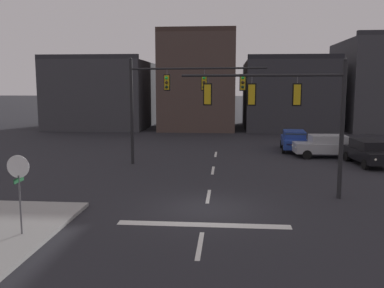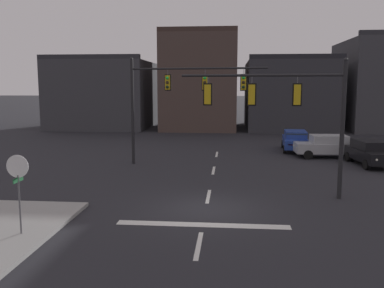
{
  "view_description": "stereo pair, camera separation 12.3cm",
  "coord_description": "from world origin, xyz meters",
  "px_view_note": "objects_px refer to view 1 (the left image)",
  "views": [
    {
      "loc": [
        0.83,
        -16.7,
        5.07
      ],
      "look_at": [
        -0.78,
        2.19,
        2.42
      ],
      "focal_mm": 38.81,
      "sensor_mm": 36.0,
      "label": 1
    },
    {
      "loc": [
        0.95,
        -16.69,
        5.07
      ],
      "look_at": [
        -0.78,
        2.19,
        2.42
      ],
      "focal_mm": 38.81,
      "sensor_mm": 36.0,
      "label": 2
    }
  ],
  "objects_px": {
    "signal_mast_near_side": "(287,105)",
    "car_lot_nearside": "(326,145)",
    "car_lot_farside": "(294,140)",
    "signal_mast_far_side": "(174,92)",
    "stop_sign": "(19,176)",
    "car_lot_middle": "(369,152)"
  },
  "relations": [
    {
      "from": "signal_mast_near_side",
      "to": "car_lot_nearside",
      "type": "distance_m",
      "value": 12.31
    },
    {
      "from": "signal_mast_near_side",
      "to": "car_lot_farside",
      "type": "bearing_deg",
      "value": 79.52
    },
    {
      "from": "signal_mast_far_side",
      "to": "car_lot_farside",
      "type": "relative_size",
      "value": 1.89
    },
    {
      "from": "signal_mast_far_side",
      "to": "car_lot_farside",
      "type": "distance_m",
      "value": 11.65
    },
    {
      "from": "car_lot_farside",
      "to": "car_lot_nearside",
      "type": "bearing_deg",
      "value": -57.86
    },
    {
      "from": "stop_sign",
      "to": "car_lot_farside",
      "type": "relative_size",
      "value": 0.62
    },
    {
      "from": "car_lot_farside",
      "to": "signal_mast_far_side",
      "type": "bearing_deg",
      "value": -141.68
    },
    {
      "from": "signal_mast_near_side",
      "to": "car_lot_middle",
      "type": "xyz_separation_m",
      "value": [
        6.45,
        8.23,
        -3.38
      ]
    },
    {
      "from": "signal_mast_near_side",
      "to": "stop_sign",
      "type": "xyz_separation_m",
      "value": [
        -9.52,
        -6.19,
        -2.09
      ]
    },
    {
      "from": "signal_mast_far_side",
      "to": "car_lot_middle",
      "type": "xyz_separation_m",
      "value": [
        12.5,
        1.17,
        -3.86
      ]
    },
    {
      "from": "signal_mast_far_side",
      "to": "stop_sign",
      "type": "distance_m",
      "value": 13.94
    },
    {
      "from": "signal_mast_near_side",
      "to": "car_lot_middle",
      "type": "bearing_deg",
      "value": 51.93
    },
    {
      "from": "signal_mast_near_side",
      "to": "car_lot_farside",
      "type": "distance_m",
      "value": 14.51
    },
    {
      "from": "signal_mast_near_side",
      "to": "car_lot_nearside",
      "type": "relative_size",
      "value": 1.63
    },
    {
      "from": "signal_mast_far_side",
      "to": "stop_sign",
      "type": "height_order",
      "value": "signal_mast_far_side"
    },
    {
      "from": "car_lot_nearside",
      "to": "car_lot_farside",
      "type": "xyz_separation_m",
      "value": [
        -1.81,
        2.88,
        0.0
      ]
    },
    {
      "from": "signal_mast_far_side",
      "to": "car_lot_middle",
      "type": "bearing_deg",
      "value": 5.34
    },
    {
      "from": "signal_mast_near_side",
      "to": "car_lot_nearside",
      "type": "height_order",
      "value": "signal_mast_near_side"
    },
    {
      "from": "stop_sign",
      "to": "car_lot_farside",
      "type": "xyz_separation_m",
      "value": [
        12.09,
        20.07,
        -1.29
      ]
    },
    {
      "from": "car_lot_middle",
      "to": "car_lot_farside",
      "type": "relative_size",
      "value": 1.01
    },
    {
      "from": "signal_mast_near_side",
      "to": "car_lot_nearside",
      "type": "bearing_deg",
      "value": 68.3
    },
    {
      "from": "car_lot_farside",
      "to": "stop_sign",
      "type": "bearing_deg",
      "value": -121.06
    }
  ]
}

